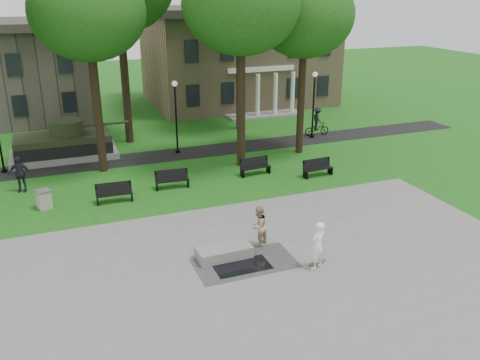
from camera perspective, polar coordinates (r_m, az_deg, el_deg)
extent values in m
plane|color=#185714|center=(22.69, -0.30, -5.91)|extent=(120.00, 120.00, 0.00)
cube|color=gray|center=(18.72, 5.32, -12.28)|extent=(22.00, 16.00, 0.02)
cube|color=black|center=(33.36, -7.70, 2.83)|extent=(44.00, 2.60, 0.01)
cube|color=#9E8460|center=(48.52, -0.27, 13.47)|extent=(16.00, 11.00, 8.00)
cube|color=#38332D|center=(48.16, -0.28, 18.55)|extent=(17.00, 12.00, 0.60)
cube|color=silver|center=(43.51, 2.39, 12.33)|extent=(6.00, 0.30, 0.40)
cylinder|color=black|center=(30.20, -15.75, 8.19)|extent=(0.48, 0.48, 8.00)
ellipsoid|color=#134E12|center=(29.58, -16.73, 17.66)|extent=(6.20, 6.20, 5.27)
cylinder|color=black|center=(30.07, 0.13, 9.22)|extent=(0.50, 0.50, 8.32)
ellipsoid|color=#134E12|center=(29.47, 0.13, 19.17)|extent=(6.60, 6.60, 5.61)
cylinder|color=black|center=(32.88, 6.90, 9.51)|extent=(0.46, 0.46, 7.68)
ellipsoid|color=#134E12|center=(32.30, 7.28, 17.88)|extent=(6.00, 6.00, 5.10)
cylinder|color=black|center=(35.76, -12.82, 11.36)|extent=(0.54, 0.54, 9.28)
cylinder|color=black|center=(38.45, -0.06, 12.01)|extent=(0.50, 0.50, 8.64)
cylinder|color=black|center=(32.95, -24.95, 0.91)|extent=(0.32, 0.32, 0.16)
cylinder|color=black|center=(33.16, -7.17, 6.68)|extent=(0.12, 0.12, 4.40)
sphere|color=silver|center=(32.67, -7.35, 10.68)|extent=(0.36, 0.36, 0.36)
cylinder|color=black|center=(33.73, -7.01, 3.19)|extent=(0.32, 0.32, 0.16)
cylinder|color=black|center=(36.80, 8.22, 8.04)|extent=(0.12, 0.12, 4.40)
sphere|color=silver|center=(36.36, 8.42, 11.65)|extent=(0.36, 0.36, 0.36)
cylinder|color=black|center=(37.32, 8.06, 4.87)|extent=(0.32, 0.32, 0.16)
cube|color=gray|center=(34.43, -19.09, 2.75)|extent=(6.50, 3.40, 0.40)
cube|color=black|center=(34.22, -19.24, 3.94)|extent=(5.80, 2.80, 1.10)
cube|color=black|center=(32.97, -19.07, 2.99)|extent=(5.80, 0.35, 0.70)
cube|color=black|center=(35.57, -19.32, 4.21)|extent=(5.80, 0.35, 0.70)
cylinder|color=black|center=(33.97, -18.94, 5.62)|extent=(2.10, 2.10, 0.90)
cylinder|color=black|center=(34.11, -15.08, 6.09)|extent=(3.20, 0.18, 0.18)
cube|color=black|center=(20.07, 0.25, -9.68)|extent=(2.20, 1.20, 0.00)
cube|color=gray|center=(20.61, -1.80, -8.09)|extent=(2.22, 1.04, 0.45)
cube|color=brown|center=(20.48, 8.71, -9.15)|extent=(0.80, 0.41, 0.07)
imported|color=white|center=(19.73, 8.71, -7.28)|extent=(0.84, 0.73, 1.95)
imported|color=tan|center=(21.22, 2.09, -5.18)|extent=(1.09, 1.03, 1.77)
imported|color=#20212B|center=(29.24, -23.50, 0.63)|extent=(1.23, 0.79, 1.95)
imported|color=black|center=(37.85, 8.62, 5.71)|extent=(1.92, 0.79, 0.98)
imported|color=black|center=(37.66, 8.68, 6.85)|extent=(0.68, 1.10, 1.64)
cube|color=black|center=(26.36, -13.93, -1.54)|extent=(1.82, 0.52, 0.05)
cube|color=black|center=(26.46, -14.06, -0.77)|extent=(1.80, 0.23, 0.50)
cube|color=black|center=(26.38, -15.71, -2.24)|extent=(0.08, 0.45, 0.45)
cube|color=black|center=(26.55, -12.08, -1.75)|extent=(0.08, 0.45, 0.45)
cube|color=black|center=(27.64, -7.62, -0.04)|extent=(1.83, 0.57, 0.05)
cube|color=black|center=(27.74, -7.76, 0.69)|extent=(1.81, 0.27, 0.50)
cube|color=black|center=(27.55, -9.31, -0.70)|extent=(0.09, 0.45, 0.45)
cube|color=black|center=(27.91, -5.91, -0.25)|extent=(0.09, 0.45, 0.45)
cube|color=black|center=(29.38, 1.75, 1.42)|extent=(1.83, 0.58, 0.05)
cube|color=black|center=(29.47, 1.59, 2.10)|extent=(1.81, 0.29, 0.50)
cube|color=black|center=(29.15, 0.21, 0.80)|extent=(0.09, 0.45, 0.45)
cube|color=black|center=(29.78, 3.25, 1.20)|extent=(0.09, 0.45, 0.45)
cube|color=black|center=(29.49, 8.76, 1.25)|extent=(1.83, 0.57, 0.05)
cube|color=black|center=(29.57, 8.59, 1.93)|extent=(1.81, 0.27, 0.50)
cube|color=black|center=(29.17, 7.29, 0.64)|extent=(0.09, 0.45, 0.45)
cube|color=black|center=(29.98, 10.15, 1.04)|extent=(0.09, 0.45, 0.45)
cube|color=#A79A89|center=(26.71, -21.14, -2.08)|extent=(0.75, 0.75, 0.90)
cube|color=#4C4C4C|center=(26.53, -21.27, -1.13)|extent=(0.83, 0.83, 0.06)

